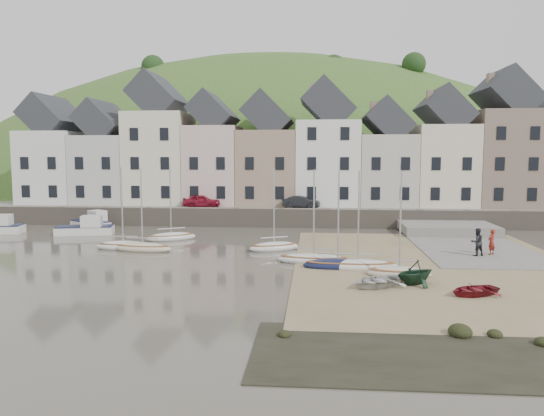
# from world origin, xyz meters

# --- Properties ---
(ground) EXTENTS (160.00, 160.00, 0.00)m
(ground) POSITION_xyz_m (0.00, 0.00, 0.00)
(ground) COLOR #4D473C
(ground) RESTS_ON ground
(quay_land) EXTENTS (90.00, 30.00, 1.50)m
(quay_land) POSITION_xyz_m (0.00, 32.00, 0.75)
(quay_land) COLOR #335722
(quay_land) RESTS_ON ground
(quay_street) EXTENTS (70.00, 7.00, 0.10)m
(quay_street) POSITION_xyz_m (0.00, 20.50, 1.55)
(quay_street) COLOR slate
(quay_street) RESTS_ON quay_land
(seawall) EXTENTS (70.00, 1.20, 1.80)m
(seawall) POSITION_xyz_m (0.00, 17.00, 0.90)
(seawall) COLOR slate
(seawall) RESTS_ON ground
(beach) EXTENTS (18.00, 26.00, 0.06)m
(beach) POSITION_xyz_m (11.00, 0.00, 0.03)
(beach) COLOR #7A694A
(beach) RESTS_ON ground
(slipway) EXTENTS (8.00, 18.00, 0.12)m
(slipway) POSITION_xyz_m (15.00, 8.00, 0.06)
(slipway) COLOR slate
(slipway) RESTS_ON ground
(hillside) EXTENTS (134.40, 84.00, 84.00)m
(hillside) POSITION_xyz_m (-5.00, 60.00, -17.99)
(hillside) COLOR #335722
(hillside) RESTS_ON ground
(townhouse_terrace) EXTENTS (61.05, 8.00, 13.93)m
(townhouse_terrace) POSITION_xyz_m (1.76, 24.00, 7.32)
(townhouse_terrace) COLOR silver
(townhouse_terrace) RESTS_ON quay_land
(sailboat_0) EXTENTS (4.37, 3.35, 6.32)m
(sailboat_0) POSITION_xyz_m (-8.59, 8.64, 0.27)
(sailboat_0) COLOR silver
(sailboat_0) RESTS_ON ground
(sailboat_1) EXTENTS (4.13, 1.71, 6.32)m
(sailboat_1) POSITION_xyz_m (-11.04, 4.27, 0.27)
(sailboat_1) COLOR silver
(sailboat_1) RESTS_ON ground
(sailboat_2) EXTENTS (4.64, 1.99, 6.32)m
(sailboat_2) POSITION_xyz_m (-9.35, 3.65, 0.26)
(sailboat_2) COLOR beige
(sailboat_2) RESTS_ON ground
(sailboat_3) EXTENTS (4.13, 2.99, 6.32)m
(sailboat_3) POSITION_xyz_m (0.25, 4.74, 0.27)
(sailboat_3) COLOR silver
(sailboat_3) RESTS_ON ground
(sailboat_4) EXTENTS (4.97, 1.99, 6.32)m
(sailboat_4) POSITION_xyz_m (3.18, 0.39, 0.26)
(sailboat_4) COLOR silver
(sailboat_4) RESTS_ON ground
(sailboat_5) EXTENTS (4.36, 1.59, 6.32)m
(sailboat_5) POSITION_xyz_m (4.69, -1.14, 0.26)
(sailboat_5) COLOR #13193B
(sailboat_5) RESTS_ON ground
(sailboat_6) EXTENTS (5.02, 1.53, 6.32)m
(sailboat_6) POSITION_xyz_m (5.91, -1.23, 0.26)
(sailboat_6) COLOR silver
(sailboat_6) RESTS_ON ground
(sailboat_7) EXTENTS (3.77, 1.72, 6.32)m
(sailboat_7) POSITION_xyz_m (8.15, -3.06, 0.27)
(sailboat_7) COLOR beige
(sailboat_7) RESTS_ON ground
(motorboat_0) EXTENTS (5.13, 2.74, 1.70)m
(motorboat_0) POSITION_xyz_m (-16.83, 10.87, 0.58)
(motorboat_0) COLOR silver
(motorboat_0) RESTS_ON ground
(motorboat_2) EXTENTS (4.61, 3.97, 1.70)m
(motorboat_2) POSITION_xyz_m (-17.86, 14.41, 0.58)
(motorboat_2) COLOR silver
(motorboat_2) RESTS_ON ground
(rowboat_white) EXTENTS (3.84, 3.60, 0.65)m
(rowboat_white) POSITION_xyz_m (6.58, -5.70, 0.38)
(rowboat_white) COLOR beige
(rowboat_white) RESTS_ON beach
(rowboat_green) EXTENTS (3.31, 3.23, 1.33)m
(rowboat_green) POSITION_xyz_m (8.68, -4.97, 0.72)
(rowboat_green) COLOR #173320
(rowboat_green) RESTS_ON beach
(rowboat_red) EXTENTS (3.21, 2.84, 0.55)m
(rowboat_red) POSITION_xyz_m (11.20, -6.99, 0.34)
(rowboat_red) COLOR maroon
(rowboat_red) RESTS_ON beach
(person_red) EXTENTS (0.76, 0.74, 1.77)m
(person_red) POSITION_xyz_m (15.50, 3.65, 1.00)
(person_red) COLOR maroon
(person_red) RESTS_ON slipway
(person_dark) EXTENTS (1.10, 0.97, 1.91)m
(person_dark) POSITION_xyz_m (14.37, 3.16, 1.07)
(person_dark) COLOR #222328
(person_dark) RESTS_ON slipway
(car_left) EXTENTS (4.04, 2.08, 1.31)m
(car_left) POSITION_xyz_m (-8.39, 19.50, 2.26)
(car_left) COLOR maroon
(car_left) RESTS_ON quay_street
(car_right) EXTENTS (3.89, 1.81, 1.24)m
(car_right) POSITION_xyz_m (1.86, 19.50, 2.22)
(car_right) COLOR black
(car_right) RESTS_ON quay_street
(shore_rocks) EXTENTS (14.00, 6.00, 0.68)m
(shore_rocks) POSITION_xyz_m (9.15, -14.86, 0.07)
(shore_rocks) COLOR black
(shore_rocks) RESTS_ON ground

